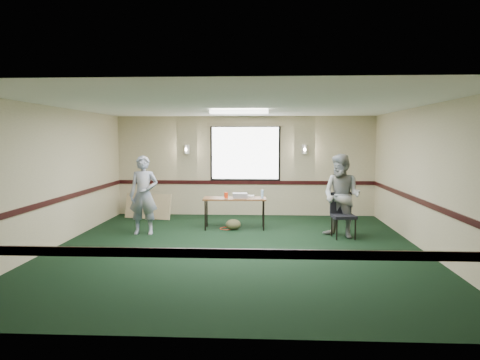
{
  "coord_description": "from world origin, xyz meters",
  "views": [
    {
      "loc": [
        0.53,
        -8.71,
        2.08
      ],
      "look_at": [
        0.0,
        1.3,
        1.2
      ],
      "focal_mm": 35.0,
      "sensor_mm": 36.0,
      "label": 1
    }
  ],
  "objects_px": {
    "conference_chair": "(342,211)",
    "person_left": "(144,195)",
    "folding_table": "(235,200)",
    "projector": "(240,195)",
    "person_right": "(342,196)"
  },
  "relations": [
    {
      "from": "projector",
      "to": "person_left",
      "type": "distance_m",
      "value": 2.19
    },
    {
      "from": "person_left",
      "to": "person_right",
      "type": "distance_m",
      "value": 4.27
    },
    {
      "from": "folding_table",
      "to": "projector",
      "type": "bearing_deg",
      "value": -3.22
    },
    {
      "from": "conference_chair",
      "to": "person_left",
      "type": "xyz_separation_m",
      "value": [
        -4.29,
        0.12,
        0.31
      ]
    },
    {
      "from": "person_left",
      "to": "person_right",
      "type": "bearing_deg",
      "value": -1.89
    },
    {
      "from": "folding_table",
      "to": "person_left",
      "type": "relative_size",
      "value": 0.85
    },
    {
      "from": "folding_table",
      "to": "person_right",
      "type": "bearing_deg",
      "value": -21.84
    },
    {
      "from": "folding_table",
      "to": "person_right",
      "type": "distance_m",
      "value": 2.47
    },
    {
      "from": "folding_table",
      "to": "projector",
      "type": "xyz_separation_m",
      "value": [
        0.12,
        -0.0,
        0.11
      ]
    },
    {
      "from": "folding_table",
      "to": "conference_chair",
      "type": "bearing_deg",
      "value": -21.64
    },
    {
      "from": "conference_chair",
      "to": "person_left",
      "type": "distance_m",
      "value": 4.3
    },
    {
      "from": "projector",
      "to": "person_left",
      "type": "xyz_separation_m",
      "value": [
        -2.07,
        -0.7,
        0.08
      ]
    },
    {
      "from": "projector",
      "to": "conference_chair",
      "type": "relative_size",
      "value": 0.35
    },
    {
      "from": "folding_table",
      "to": "projector",
      "type": "height_order",
      "value": "projector"
    },
    {
      "from": "folding_table",
      "to": "person_left",
      "type": "height_order",
      "value": "person_left"
    }
  ]
}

